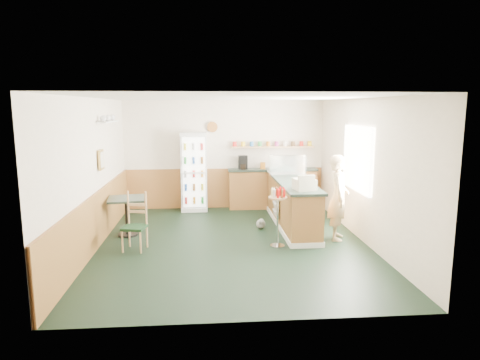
{
  "coord_description": "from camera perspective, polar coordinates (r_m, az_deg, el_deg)",
  "views": [
    {
      "loc": [
        -0.48,
        -7.73,
        2.53
      ],
      "look_at": [
        0.2,
        0.6,
        1.11
      ],
      "focal_mm": 32.0,
      "sensor_mm": 36.0,
      "label": 1
    }
  ],
  "objects": [
    {
      "name": "back_counter",
      "position": [
        10.84,
        4.28,
        -0.88
      ],
      "size": [
        2.24,
        0.42,
        1.69
      ],
      "color": "#A25E34",
      "rests_on": "ground"
    },
    {
      "name": "condiment_stand",
      "position": [
        7.82,
        5.07,
        -3.65
      ],
      "size": [
        0.35,
        0.35,
        1.08
      ],
      "rotation": [
        0.0,
        0.0,
        0.33
      ],
      "color": "silver",
      "rests_on": "ground"
    },
    {
      "name": "room_envelope",
      "position": [
        8.52,
        -2.92,
        2.87
      ],
      "size": [
        5.04,
        6.02,
        2.72
      ],
      "color": "#F3E4CF",
      "rests_on": "ground"
    },
    {
      "name": "display_case",
      "position": [
        9.67,
        6.3,
        1.92
      ],
      "size": [
        0.81,
        0.42,
        0.46
      ],
      "color": "silver",
      "rests_on": "service_counter"
    },
    {
      "name": "drinks_fridge",
      "position": [
        10.59,
        -6.15,
        1.1
      ],
      "size": [
        0.64,
        0.54,
        1.93
      ],
      "color": "silver",
      "rests_on": "ground"
    },
    {
      "name": "dog_doorstop",
      "position": [
        9.07,
        2.81,
        -5.82
      ],
      "size": [
        0.2,
        0.25,
        0.24
      ],
      "rotation": [
        0.0,
        0.0,
        0.0
      ],
      "color": "gray",
      "rests_on": "ground"
    },
    {
      "name": "cafe_table",
      "position": [
        8.78,
        -14.85,
        -3.76
      ],
      "size": [
        0.79,
        0.79,
        0.77
      ],
      "rotation": [
        0.0,
        0.0,
        0.14
      ],
      "color": "black",
      "rests_on": "ground"
    },
    {
      "name": "cafe_chair",
      "position": [
        7.93,
        -13.84,
        -5.12
      ],
      "size": [
        0.46,
        0.46,
        1.04
      ],
      "rotation": [
        0.0,
        0.0,
        -0.2
      ],
      "color": "black",
      "rests_on": "ground"
    },
    {
      "name": "service_counter",
      "position": [
        9.23,
        6.93,
        -3.37
      ],
      "size": [
        0.68,
        3.01,
        1.01
      ],
      "color": "#A25E34",
      "rests_on": "ground"
    },
    {
      "name": "cash_register",
      "position": [
        8.06,
        8.56,
        -0.57
      ],
      "size": [
        0.42,
        0.43,
        0.21
      ],
      "primitive_type": "cube",
      "rotation": [
        0.0,
        0.0,
        0.17
      ],
      "color": "beige",
      "rests_on": "service_counter"
    },
    {
      "name": "ground",
      "position": [
        8.15,
        -1.05,
        -8.43
      ],
      "size": [
        6.0,
        6.0,
        0.0
      ],
      "primitive_type": "plane",
      "color": "black",
      "rests_on": "ground"
    },
    {
      "name": "shopkeeper",
      "position": [
        8.41,
        12.97,
        -2.3
      ],
      "size": [
        0.53,
        0.64,
        1.65
      ],
      "primitive_type": "imported",
      "rotation": [
        0.0,
        0.0,
        1.29
      ],
      "color": "tan",
      "rests_on": "ground"
    },
    {
      "name": "newspaper_rack",
      "position": [
        9.09,
        4.81,
        -3.45
      ],
      "size": [
        0.09,
        0.41,
        0.49
      ],
      "color": "black",
      "rests_on": "ground"
    }
  ]
}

